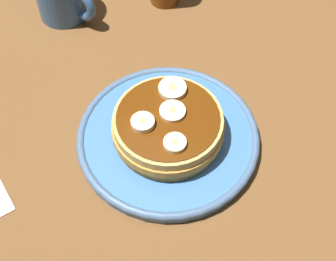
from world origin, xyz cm
name	(u,v)px	position (x,y,z in cm)	size (l,w,h in cm)	color
ground_plane	(168,149)	(0.00, 0.00, -1.50)	(140.00, 140.00, 3.00)	brown
plate	(168,138)	(0.00, 0.00, 0.94)	(22.49, 22.49, 1.75)	#3F72B2
pancake_stack	(169,127)	(0.11, 0.07, 3.32)	(13.95, 13.53, 3.75)	olive
banana_slice_0	(171,111)	(-0.22, 0.88, 5.38)	(3.10, 3.10, 0.73)	#F9E4C2
banana_slice_1	(175,143)	(2.83, -2.53, 5.40)	(2.63, 2.63, 0.77)	#F2EAB5
banana_slice_2	(143,123)	(-1.75, -2.51, 5.49)	(2.76, 2.76, 0.95)	beige
banana_slice_3	(172,89)	(-2.00, 3.58, 5.45)	(3.41, 3.41, 0.87)	#F8EAB4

